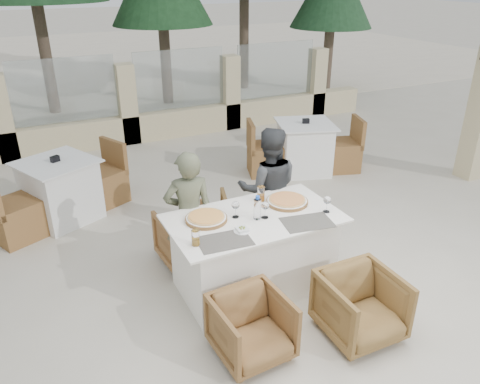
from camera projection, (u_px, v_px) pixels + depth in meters
name	position (u px, v px, depth m)	size (l,w,h in m)	color
ground	(254.00, 287.00, 4.63)	(80.00, 80.00, 0.00)	beige
sand_patch	(63.00, 62.00, 15.98)	(30.00, 16.00, 0.01)	beige
perimeter_wall_far	(127.00, 99.00, 8.18)	(10.00, 0.34, 1.60)	beige
dining_table	(254.00, 252.00, 4.49)	(1.60, 0.90, 0.77)	white
placemat_near_left	(225.00, 241.00, 3.94)	(0.45, 0.30, 0.00)	#58534C
placemat_near_right	(307.00, 222.00, 4.23)	(0.45, 0.30, 0.00)	#57534B
pizza_left	(206.00, 218.00, 4.26)	(0.39, 0.39, 0.05)	orange
pizza_right	(287.00, 201.00, 4.57)	(0.41, 0.41, 0.05)	#CA4B1B
water_bottle	(257.00, 207.00, 4.25)	(0.07, 0.07, 0.23)	#AAC6E0
wine_glass_centre	(236.00, 208.00, 4.28)	(0.08, 0.08, 0.18)	white
wine_glass_near	(265.00, 209.00, 4.27)	(0.08, 0.08, 0.18)	silver
wine_glass_corner	(327.00, 203.00, 4.38)	(0.08, 0.08, 0.18)	white
beer_glass_left	(196.00, 238.00, 3.86)	(0.07, 0.07, 0.14)	#C3871B
beer_glass_right	(261.00, 194.00, 4.60)	(0.08, 0.08, 0.15)	orange
olive_dish	(242.00, 229.00, 4.08)	(0.11, 0.11, 0.04)	white
armchair_far_left	(190.00, 238.00, 4.92)	(0.61, 0.63, 0.58)	brown
armchair_far_right	(251.00, 218.00, 5.31)	(0.62, 0.64, 0.58)	olive
armchair_near_left	(252.00, 328.00, 3.72)	(0.57, 0.58, 0.53)	brown
armchair_near_right	(361.00, 306.00, 3.92)	(0.62, 0.63, 0.58)	brown
diner_left	(189.00, 215.00, 4.58)	(0.49, 0.32, 1.33)	#595E44
diner_right	(268.00, 189.00, 5.06)	(0.67, 0.52, 1.39)	#3A3D40
bg_table_a	(61.00, 191.00, 5.74)	(1.64, 0.82, 0.77)	silver
bg_table_b	(304.00, 148.00, 7.14)	(1.64, 0.82, 0.77)	white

